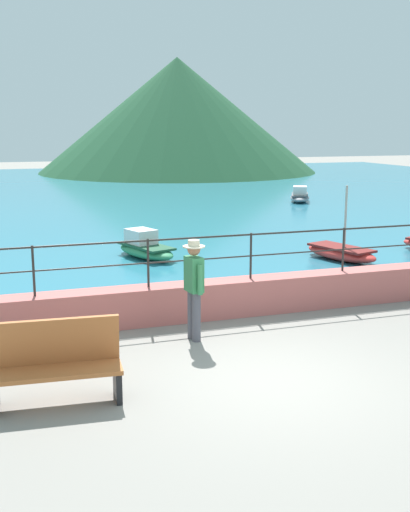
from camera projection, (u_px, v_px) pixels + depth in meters
ground_plane at (270, 380)px, 9.16m from camera, size 120.00×120.00×0.00m
promenade_wall at (201, 300)px, 12.06m from camera, size 20.00×0.56×0.70m
railing at (201, 250)px, 11.86m from camera, size 18.44×0.04×0.90m
lake_water at (66, 196)px, 33.13m from camera, size 64.00×44.32×0.06m
hill_main at (177, 115)px, 49.58m from camera, size 21.97×21.97×8.87m
bench_main at (56, 362)px, 8.32m from camera, size 1.74×0.69×1.13m
person_walking at (194, 285)px, 10.69m from camera, size 0.38×0.57×1.75m
boat_1 at (341, 252)px, 17.06m from camera, size 1.53×2.46×2.02m
boat_5 at (300, 196)px, 30.16m from camera, size 1.85×2.46×0.76m
boat_6 at (145, 248)px, 17.36m from camera, size 1.60×2.47×0.76m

